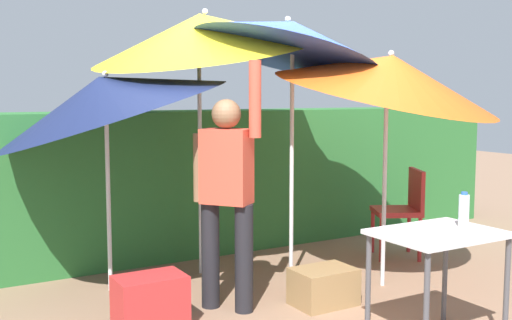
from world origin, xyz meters
name	(u,v)px	position (x,y,z in m)	size (l,w,h in m)	color
ground_plane	(275,301)	(0.00, 0.00, 0.00)	(24.00, 24.00, 0.00)	#937056
hedge_row	(183,182)	(0.00, 1.79, 0.73)	(8.00, 0.70, 1.47)	#2D7033
umbrella_rainbow	(290,38)	(0.44, 0.47, 2.12)	(1.67, 1.65, 2.47)	silver
umbrella_orange	(389,75)	(1.05, -0.10, 1.79)	(1.94, 1.91, 2.24)	silver
umbrella_yellow	(202,34)	(-0.16, 0.96, 2.16)	(2.05, 2.01, 2.60)	silver
umbrella_navy	(106,97)	(-1.06, 0.88, 1.61)	(1.99, 1.95, 2.13)	silver
person_vendor	(227,188)	(-0.41, 0.03, 0.93)	(0.41, 0.49, 1.88)	black
chair_plastic	(403,207)	(1.83, 0.49, 0.51)	(0.60, 0.60, 0.89)	#B72D2D
cooler_box	(150,302)	(-1.06, -0.04, 0.19)	(0.48, 0.32, 0.38)	red
crate_cardboard	(324,287)	(0.28, -0.26, 0.14)	(0.47, 0.34, 0.29)	#9E7A4C
folding_table	(438,245)	(0.48, -1.22, 0.66)	(0.80, 0.60, 0.75)	#4C4C51
bottle_water	(464,211)	(0.71, -1.23, 0.86)	(0.07, 0.07, 0.24)	silver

